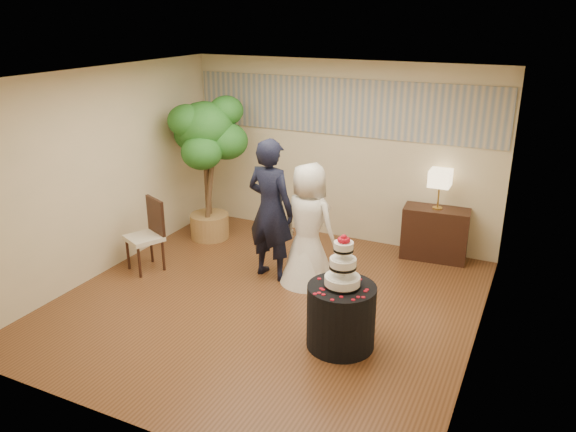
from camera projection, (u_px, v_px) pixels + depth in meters
The scene contains 15 objects.
floor at pixel (267, 302), 7.10m from camera, with size 5.00×5.00×0.00m, color brown.
ceiling at pixel (264, 76), 6.14m from camera, with size 5.00×5.00×0.00m, color white.
wall_back at pixel (340, 152), 8.74m from camera, with size 5.00×0.06×2.80m, color beige.
wall_front at pixel (121, 286), 4.50m from camera, with size 5.00×0.06×2.80m, color beige.
wall_left at pixel (103, 173), 7.63m from camera, with size 0.06×5.00×2.80m, color beige.
wall_right at pixel (487, 231), 5.61m from camera, with size 0.06×5.00×2.80m, color beige.
mural_border at pixel (341, 107), 8.48m from camera, with size 4.90×0.02×0.85m, color #9D9C93.
groom at pixel (271, 210), 7.49m from camera, with size 0.71×0.47×1.94m, color black.
bride at pixel (309, 224), 7.38m from camera, with size 0.81×0.77×1.66m, color white.
cake_table at pixel (341, 316), 6.08m from camera, with size 0.74×0.74×0.72m, color black.
wedding_cake at pixel (343, 261), 5.85m from camera, with size 0.39×0.39×0.60m, color white, non-canonical shape.
console at pixel (435, 234), 8.25m from camera, with size 0.94×0.42×0.78m, color black.
table_lamp at pixel (439, 189), 8.01m from camera, with size 0.30×0.30×0.58m, color beige, non-canonical shape.
ficus_tree at pixel (207, 168), 8.74m from camera, with size 1.10×1.10×2.32m, color #24631F, non-canonical shape.
side_chair at pixel (144, 236), 7.83m from camera, with size 0.47×0.49×1.03m, color black, non-canonical shape.
Camera 1 is at (2.95, -5.56, 3.48)m, focal length 35.00 mm.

